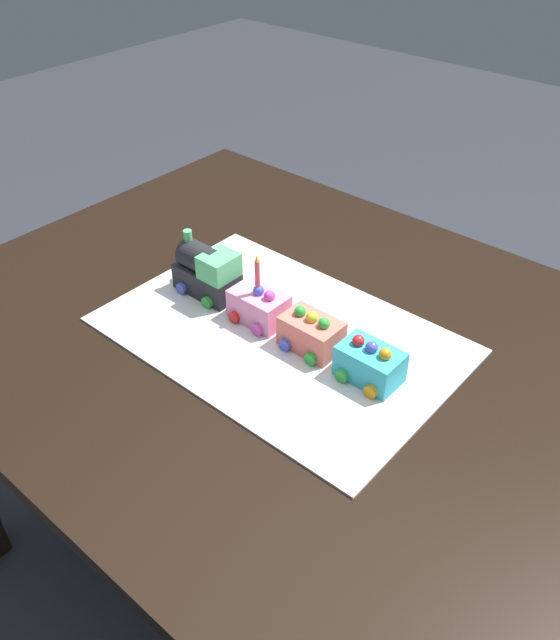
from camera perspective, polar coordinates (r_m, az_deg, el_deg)
ground_plane at (r=1.70m, az=1.89°, el=-21.64°), size 8.00×8.00×0.00m
dining_table at (r=1.20m, az=2.49°, el=-5.86°), size 1.40×1.00×0.74m
cake_board at (r=1.14m, az=0.00°, el=-1.28°), size 0.60×0.40×0.00m
cake_locomotive at (r=1.23m, az=-6.32°, el=4.21°), size 0.14×0.08×0.12m
cake_car_tanker_bubblegum at (r=1.16m, az=-1.81°, el=1.20°), size 0.10×0.08×0.07m
cake_car_flatbed_coral at (r=1.10m, az=2.73°, el=-1.13°), size 0.10×0.08×0.07m
cake_car_caboose_turquoise at (r=1.05m, az=7.79°, el=-3.74°), size 0.10×0.08×0.07m
birthday_candle at (r=1.12m, az=-1.98°, el=4.26°), size 0.01×0.01×0.06m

